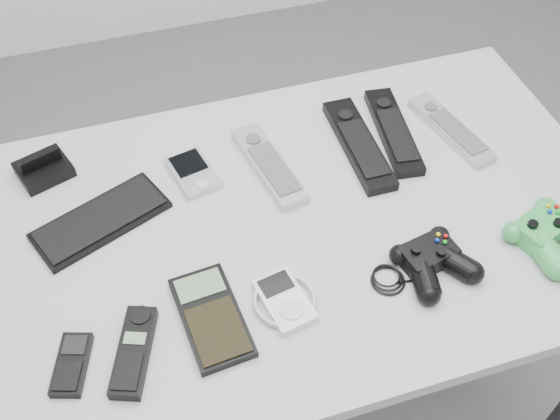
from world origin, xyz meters
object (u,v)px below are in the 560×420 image
object	(u,v)px
remote_black_b	(359,144)
mobile_phone	(71,364)
controller_black	(433,259)
remote_silver_b	(451,129)
remote_black_a	(393,130)
desk	(312,238)
pda_keyboard	(101,220)
controller_green	(549,232)
calculator	(211,317)
pda	(193,172)
remote_silver_a	(269,164)
cordless_handset	(134,351)
mp3_player	(285,300)

from	to	relation	value
remote_black_b	mobile_phone	distance (m)	0.66
mobile_phone	controller_black	distance (m)	0.59
remote_silver_b	remote_black_a	bearing A→B (deg)	153.43
desk	mobile_phone	size ratio (longest dim) A/B	10.99
pda_keyboard	controller_green	distance (m)	0.78
controller_black	controller_green	world-z (taller)	controller_green
calculator	controller_green	world-z (taller)	controller_green
controller_green	controller_black	bearing A→B (deg)	157.06
pda	remote_silver_a	world-z (taller)	remote_silver_a
pda_keyboard	pda	size ratio (longest dim) A/B	2.14
remote_black_a	pda	bearing A→B (deg)	-173.98
cordless_handset	calculator	size ratio (longest dim) A/B	0.83
remote_silver_a	controller_green	xyz separation A→B (m)	(0.41, -0.31, 0.01)
pda	remote_silver_a	xyz separation A→B (m)	(0.14, -0.03, 0.00)
controller_green	calculator	bearing A→B (deg)	157.31
desk	mp3_player	distance (m)	0.20
mp3_player	controller_green	distance (m)	0.47
remote_black_a	controller_green	distance (m)	0.35
remote_black_a	mp3_player	world-z (taller)	remote_black_a
calculator	controller_green	xyz separation A→B (m)	(0.59, -0.02, 0.01)
desk	remote_black_a	xyz separation A→B (m)	(0.22, 0.15, 0.08)
remote_black_b	controller_green	xyz separation A→B (m)	(0.22, -0.31, 0.01)
remote_black_b	mp3_player	world-z (taller)	remote_black_b
remote_silver_b	mp3_player	distance (m)	0.52
controller_black	calculator	bearing A→B (deg)	167.35
pda	mp3_player	xyz separation A→B (m)	(0.08, -0.32, 0.00)
cordless_handset	controller_green	xyz separation A→B (m)	(0.71, 0.01, 0.01)
pda	remote_silver_a	distance (m)	0.14
remote_silver_a	controller_black	distance (m)	0.36
pda_keyboard	remote_black_a	world-z (taller)	remote_black_a
mobile_phone	controller_black	world-z (taller)	controller_black
remote_silver_b	mobile_phone	xyz separation A→B (m)	(-0.77, -0.30, -0.00)
remote_black_b	cordless_handset	distance (m)	0.58
calculator	cordless_handset	bearing A→B (deg)	-173.39
pda	remote_black_a	world-z (taller)	remote_black_a
cordless_handset	mp3_player	xyz separation A→B (m)	(0.24, 0.02, -0.00)
cordless_handset	controller_black	xyz separation A→B (m)	(0.50, 0.02, 0.01)
remote_black_b	mobile_phone	bearing A→B (deg)	-151.45
calculator	controller_black	distance (m)	0.37
pda_keyboard	cordless_handset	world-z (taller)	cordless_handset
desk	remote_silver_a	size ratio (longest dim) A/B	5.01
remote_silver_a	mobile_phone	world-z (taller)	remote_silver_a
remote_black_b	controller_black	size ratio (longest dim) A/B	1.18
desk	controller_black	xyz separation A→B (m)	(0.15, -0.16, 0.09)
desk	pda	xyz separation A→B (m)	(-0.18, 0.16, 0.07)
desk	remote_silver_b	bearing A→B (deg)	20.57
pda	pda_keyboard	bearing A→B (deg)	-173.27
remote_black_b	pda_keyboard	bearing A→B (deg)	-174.91
remote_silver_b	cordless_handset	xyz separation A→B (m)	(-0.68, -0.30, 0.00)
remote_black_a	calculator	bearing A→B (deg)	-138.23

